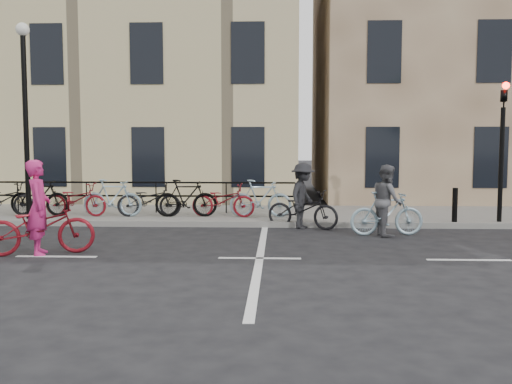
{
  "coord_description": "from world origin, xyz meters",
  "views": [
    {
      "loc": [
        0.38,
        -10.86,
        2.24
      ],
      "look_at": [
        -0.16,
        2.21,
        1.1
      ],
      "focal_mm": 40.0,
      "sensor_mm": 36.0,
      "label": 1
    }
  ],
  "objects_px": {
    "traffic_light": "(502,134)",
    "cyclist_grey": "(387,207)",
    "cyclist_pink": "(39,222)",
    "lamp_post": "(25,96)",
    "cyclist_dark": "(303,203)"
  },
  "relations": [
    {
      "from": "traffic_light",
      "to": "cyclist_grey",
      "type": "xyz_separation_m",
      "value": [
        -3.24,
        -1.5,
        -1.76
      ]
    },
    {
      "from": "traffic_light",
      "to": "cyclist_grey",
      "type": "distance_m",
      "value": 3.98
    },
    {
      "from": "cyclist_grey",
      "to": "cyclist_pink",
      "type": "bearing_deg",
      "value": 103.86
    },
    {
      "from": "traffic_light",
      "to": "lamp_post",
      "type": "height_order",
      "value": "lamp_post"
    },
    {
      "from": "traffic_light",
      "to": "cyclist_pink",
      "type": "bearing_deg",
      "value": -158.77
    },
    {
      "from": "cyclist_dark",
      "to": "lamp_post",
      "type": "bearing_deg",
      "value": 109.2
    },
    {
      "from": "lamp_post",
      "to": "cyclist_pink",
      "type": "bearing_deg",
      "value": -63.51
    },
    {
      "from": "cyclist_pink",
      "to": "cyclist_dark",
      "type": "bearing_deg",
      "value": -74.52
    },
    {
      "from": "cyclist_grey",
      "to": "cyclist_dark",
      "type": "distance_m",
      "value": 2.24
    },
    {
      "from": "cyclist_pink",
      "to": "cyclist_grey",
      "type": "xyz_separation_m",
      "value": [
        7.37,
        2.62,
        0.04
      ]
    },
    {
      "from": "lamp_post",
      "to": "cyclist_dark",
      "type": "xyz_separation_m",
      "value": [
        7.49,
        -0.5,
        -2.81
      ]
    },
    {
      "from": "cyclist_dark",
      "to": "cyclist_grey",
      "type": "bearing_deg",
      "value": -95.32
    },
    {
      "from": "traffic_light",
      "to": "lamp_post",
      "type": "bearing_deg",
      "value": 179.73
    },
    {
      "from": "lamp_post",
      "to": "cyclist_grey",
      "type": "height_order",
      "value": "lamp_post"
    },
    {
      "from": "lamp_post",
      "to": "cyclist_grey",
      "type": "xyz_separation_m",
      "value": [
        9.46,
        -1.56,
        -2.79
      ]
    }
  ]
}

